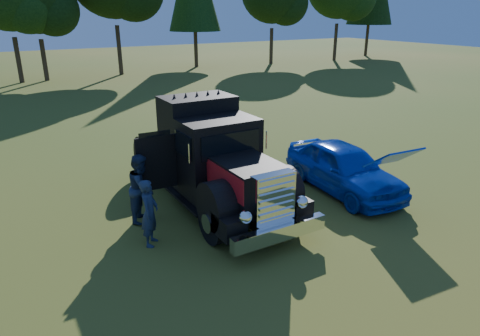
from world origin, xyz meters
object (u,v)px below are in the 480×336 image
object	(u,v)px
hotrod_coupe	(344,168)
spectator_far	(142,188)
diamond_t_truck	(212,161)
spectator_near	(150,213)

from	to	relation	value
hotrod_coupe	spectator_far	bearing A→B (deg)	168.35
hotrod_coupe	spectator_far	world-z (taller)	hotrod_coupe
diamond_t_truck	hotrod_coupe	xyz separation A→B (m)	(3.91, -1.27, -0.52)
spectator_near	spectator_far	size ratio (longest dim) A/B	0.90
diamond_t_truck	hotrod_coupe	bearing A→B (deg)	-18.02
diamond_t_truck	spectator_far	world-z (taller)	diamond_t_truck
diamond_t_truck	spectator_far	xyz separation A→B (m)	(-2.10, -0.03, -0.36)
hotrod_coupe	diamond_t_truck	bearing A→B (deg)	161.98
diamond_t_truck	spectator_near	xyz separation A→B (m)	(-2.37, -1.38, -0.45)
hotrod_coupe	spectator_near	xyz separation A→B (m)	(-6.28, -0.11, 0.07)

